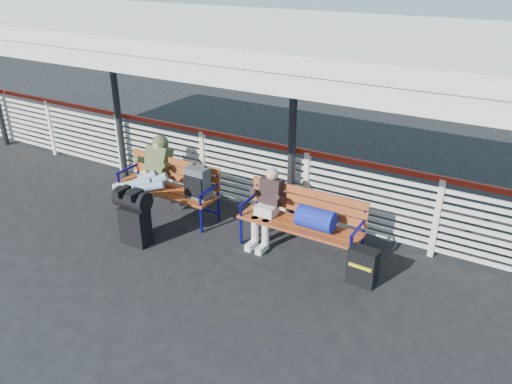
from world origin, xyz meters
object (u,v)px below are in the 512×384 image
Objects in this scene: traveler_man at (147,178)px; suitcase_side at (363,266)px; luggage_stack at (134,214)px; companion_person at (267,206)px; bench_right at (308,217)px; bench_left at (180,182)px.

suitcase_side is at bearing 0.85° from traveler_man.
companion_person is at bearing 30.31° from luggage_stack.
luggage_stack is at bearing -155.47° from bench_right.
bench_left is at bearing -179.32° from bench_right.
companion_person reaches higher than luggage_stack.
suitcase_side is (3.25, 0.74, -0.22)m from luggage_stack.
traveler_man reaches higher than suitcase_side.
luggage_stack is 0.77× the size of companion_person.
traveler_man is 3.63m from suitcase_side.
companion_person is (2.00, 0.35, -0.13)m from traveler_man.
traveler_man is 2.03m from companion_person.
companion_person is 2.22× the size of suitcase_side.
luggage_stack is 2.54m from bench_right.
bench_right is (2.27, 0.03, -0.03)m from bench_left.
bench_right is 1.10× the size of traveler_man.
bench_left is 2.27m from bench_right.
bench_right is at bearing 0.68° from bench_left.
bench_right is 3.49× the size of suitcase_side.
companion_person is at bearing 0.41° from bench_left.
bench_left reaches higher than suitcase_side.
suitcase_side is at bearing -10.54° from companion_person.
companion_person is at bearing 9.99° from traveler_man.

